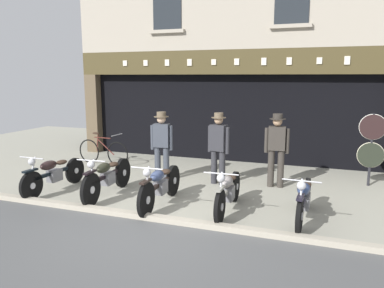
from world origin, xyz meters
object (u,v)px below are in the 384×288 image
at_px(shopkeeper_center, 218,145).
at_px(leaning_bicycle, 103,151).
at_px(advert_board_near, 179,103).
at_px(advert_board_far, 149,102).
at_px(motorcycle_left, 54,173).
at_px(motorcycle_center_left, 107,176).
at_px(salesman_left, 162,142).
at_px(salesman_right, 277,146).
at_px(motorcycle_right, 304,198).
at_px(tyre_sign_pole, 372,142).
at_px(motorcycle_center_right, 228,191).
at_px(motorcycle_center, 160,185).

bearing_deg(shopkeeper_center, leaning_bicycle, -0.41).
xyz_separation_m(advert_board_near, advert_board_far, (-1.03, 0.00, -0.00)).
bearing_deg(motorcycle_left, motorcycle_center_left, -173.81).
xyz_separation_m(salesman_left, advert_board_far, (-1.72, 2.81, 0.77)).
bearing_deg(salesman_right, motorcycle_right, 106.75).
bearing_deg(salesman_left, advert_board_near, -84.14).
bearing_deg(motorcycle_left, advert_board_far, -90.72).
bearing_deg(motorcycle_left, motorcycle_right, -177.68).
xyz_separation_m(advert_board_near, leaning_bicycle, (-1.68, -1.79, -1.35)).
relative_size(salesman_right, tyre_sign_pole, 1.00).
height_order(motorcycle_center_right, motorcycle_right, motorcycle_center_right).
relative_size(motorcycle_center_right, salesman_right, 1.13).
distance_m(shopkeeper_center, leaning_bicycle, 3.92).
xyz_separation_m(motorcycle_left, tyre_sign_pole, (6.67, 2.90, 0.63)).
xyz_separation_m(motorcycle_left, advert_board_near, (1.20, 4.48, 1.31)).
bearing_deg(motorcycle_right, advert_board_near, -44.72).
bearing_deg(salesman_left, motorcycle_right, 147.46).
relative_size(salesman_left, advert_board_far, 1.60).
bearing_deg(salesman_right, tyre_sign_pole, -162.10).
distance_m(shopkeeper_center, salesman_right, 1.34).
distance_m(salesman_left, salesman_right, 2.75).
xyz_separation_m(salesman_left, shopkeeper_center, (1.40, 0.15, -0.00)).
relative_size(motorcycle_center_left, motorcycle_center_right, 1.08).
xyz_separation_m(shopkeeper_center, advert_board_far, (-3.13, 2.66, 0.77)).
bearing_deg(motorcycle_right, motorcycle_left, 2.52).
bearing_deg(shopkeeper_center, motorcycle_left, 41.50).
relative_size(salesman_right, advert_board_far, 1.61).
relative_size(advert_board_far, leaning_bicycle, 0.61).
distance_m(advert_board_far, leaning_bicycle, 2.33).
height_order(motorcycle_left, tyre_sign_pole, tyre_sign_pole).
distance_m(motorcycle_center, tyre_sign_pole, 5.04).
relative_size(motorcycle_right, advert_board_near, 1.83).
distance_m(motorcycle_center_right, salesman_right, 2.16).
xyz_separation_m(salesman_right, advert_board_near, (-3.42, 2.43, 0.77)).
bearing_deg(motorcycle_center_right, motorcycle_center, 3.03).
height_order(motorcycle_center_right, advert_board_far, advert_board_far).
height_order(motorcycle_right, tyre_sign_pole, tyre_sign_pole).
xyz_separation_m(motorcycle_center, salesman_left, (-0.76, 1.74, 0.52)).
height_order(motorcycle_center, salesman_left, salesman_left).
bearing_deg(advert_board_far, tyre_sign_pole, -13.66).
distance_m(motorcycle_right, tyre_sign_pole, 3.17).
bearing_deg(salesman_left, motorcycle_center, 105.53).
relative_size(motorcycle_center_left, motorcycle_right, 1.09).
distance_m(shopkeeper_center, advert_board_far, 4.18).
height_order(motorcycle_right, shopkeeper_center, shopkeeper_center).
distance_m(salesman_left, advert_board_far, 3.39).
xyz_separation_m(motorcycle_left, leaning_bicycle, (-0.48, 2.69, -0.04)).
distance_m(motorcycle_left, salesman_right, 5.09).
relative_size(tyre_sign_pole, advert_board_far, 1.61).
bearing_deg(motorcycle_center, motorcycle_right, -179.28).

